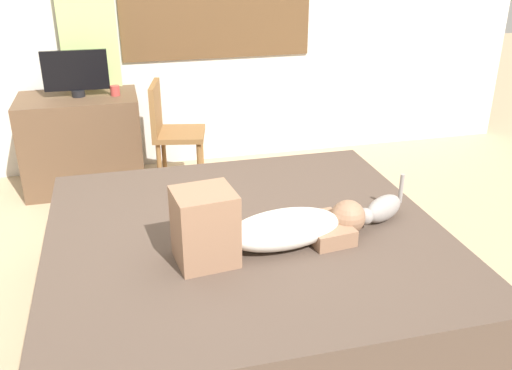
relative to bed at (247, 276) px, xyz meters
name	(u,v)px	position (x,y,z in m)	size (l,w,h in m)	color
ground_plane	(233,335)	(-0.10, -0.12, -0.26)	(16.00, 16.00, 0.00)	tan
bed	(247,276)	(0.00, 0.00, 0.00)	(1.99, 1.92, 0.53)	brown
person_lying	(265,227)	(0.04, -0.19, 0.38)	(0.94, 0.36, 0.34)	silver
cat	(381,209)	(0.69, -0.07, 0.33)	(0.32, 0.23, 0.21)	gray
desk	(82,142)	(-0.86, 2.00, 0.11)	(0.90, 0.56, 0.74)	brown
tv_monitor	(76,73)	(-0.84, 2.00, 0.66)	(0.48, 0.10, 0.35)	black
cup	(115,91)	(-0.57, 1.96, 0.52)	(0.07, 0.07, 0.08)	#B23D38
chair_by_desk	(170,128)	(-0.19, 1.76, 0.25)	(0.45, 0.45, 0.86)	brown
curtain_left	(86,11)	(-0.73, 2.28, 1.08)	(0.44, 0.06, 2.67)	#ADCC75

